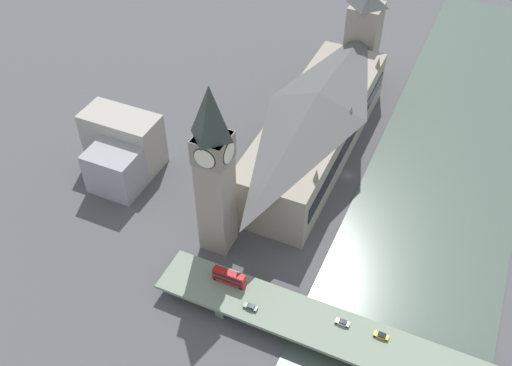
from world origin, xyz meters
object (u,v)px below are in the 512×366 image
clock_tower (214,169)px  car_northbound_lead (343,322)px  parliament_hall (316,124)px  victoria_tower (363,36)px  road_bridge (388,353)px  car_northbound_tail (381,335)px  car_southbound_lead (251,307)px  double_decker_bus_lead (229,277)px

clock_tower → car_northbound_lead: clock_tower is taller
parliament_hall → clock_tower: (13.70, 61.03, 20.14)m
victoria_tower → road_bridge: bearing=110.0°
parliament_hall → car_northbound_tail: 93.38m
victoria_tower → car_southbound_lead: size_ratio=10.88×
clock_tower → car_northbound_tail: 71.69m
road_bridge → car_southbound_lead: 43.14m
car_northbound_tail → clock_tower: bearing=-15.6°
parliament_hall → car_northbound_lead: 88.06m
parliament_hall → car_northbound_tail: size_ratio=22.93×
parliament_hall → road_bridge: bearing=122.8°
parliament_hall → car_northbound_lead: parliament_hall is taller
car_northbound_lead → car_southbound_lead: 28.46m
victoria_tower → double_decker_bus_lead: (0.42, 142.40, -13.81)m
car_northbound_tail → car_southbound_lead: (39.63, 6.78, 0.02)m
double_decker_bus_lead → car_northbound_tail: (-50.08, -0.53, -2.06)m
car_northbound_tail → car_southbound_lead: car_southbound_lead is taller
road_bridge → clock_tower: bearing=-17.7°
car_northbound_lead → clock_tower: bearing=-19.4°
clock_tower → road_bridge: (-66.66, 21.23, -30.39)m
parliament_hall → clock_tower: clock_tower is taller
double_decker_bus_lead → victoria_tower: bearing=-90.2°
clock_tower → road_bridge: bearing=162.3°
double_decker_bus_lead → road_bridge: bearing=176.7°
road_bridge → car_northbound_tail: size_ratio=32.97×
car_northbound_lead → car_northbound_tail: 11.89m
clock_tower → car_southbound_lead: size_ratio=14.87×
double_decker_bus_lead → car_northbound_lead: (-38.20, -0.06, -2.00)m
parliament_hall → clock_tower: size_ratio=1.56×
parliament_hall → car_northbound_tail: parliament_hall is taller
clock_tower → car_northbound_tail: clock_tower is taller
road_bridge → car_northbound_tail: car_northbound_tail is taller
car_northbound_lead → car_northbound_tail: car_northbound_lead is taller
victoria_tower → car_southbound_lead: victoria_tower is taller
road_bridge → car_southbound_lead: (42.99, 3.18, 1.76)m
parliament_hall → double_decker_bus_lead: size_ratio=9.38×
clock_tower → double_decker_bus_lead: (-13.22, 18.16, -26.60)m
victoria_tower → double_decker_bus_lead: bearing=89.8°
victoria_tower → road_bridge: (-53.01, 145.47, -17.61)m
clock_tower → double_decker_bus_lead: bearing=126.1°
road_bridge → car_southbound_lead: car_southbound_lead is taller
parliament_hall → road_bridge: size_ratio=0.70×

